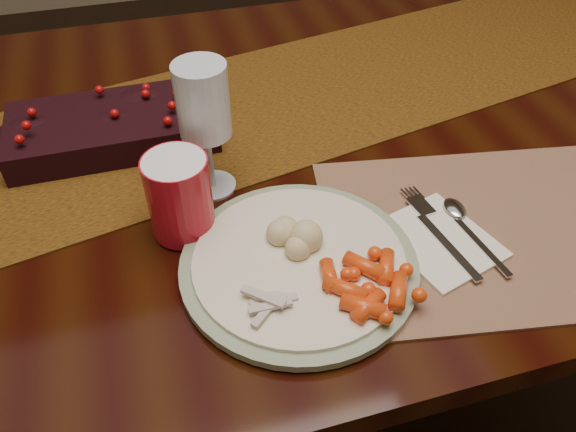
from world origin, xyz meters
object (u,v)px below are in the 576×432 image
object	(u,v)px
baby_carrots	(356,282)
dinner_plate	(299,263)
placemat_main	(492,228)
turkey_shreds	(273,305)
centerpiece	(112,123)
red_cup	(180,196)
wine_glass	(206,131)
napkin	(439,240)
mashed_potatoes	(292,234)
dining_table	(273,282)

from	to	relation	value
baby_carrots	dinner_plate	bearing A→B (deg)	129.22
baby_carrots	placemat_main	bearing A→B (deg)	15.01
baby_carrots	turkey_shreds	bearing A→B (deg)	-177.81
centerpiece	red_cup	world-z (taller)	red_cup
centerpiece	dinner_plate	distance (m)	0.40
centerpiece	turkey_shreds	world-z (taller)	centerpiece
red_cup	wine_glass	bearing A→B (deg)	56.88
dinner_plate	napkin	world-z (taller)	dinner_plate
mashed_potatoes	turkey_shreds	size ratio (longest dim) A/B	1.10
baby_carrots	red_cup	distance (m)	0.25
wine_glass	dining_table	bearing A→B (deg)	43.72
placemat_main	baby_carrots	bearing A→B (deg)	-155.47
placemat_main	turkey_shreds	world-z (taller)	turkey_shreds
placemat_main	red_cup	distance (m)	0.42
baby_carrots	red_cup	world-z (taller)	red_cup
dining_table	wine_glass	bearing A→B (deg)	-136.28
mashed_potatoes	turkey_shreds	distance (m)	0.10
centerpiece	baby_carrots	xyz separation A→B (m)	(0.25, -0.40, -0.01)
dining_table	wine_glass	size ratio (longest dim) A/B	9.20
red_cup	placemat_main	bearing A→B (deg)	-15.65
red_cup	dining_table	bearing A→B (deg)	48.73
turkey_shreds	centerpiece	bearing A→B (deg)	110.60
placemat_main	baby_carrots	xyz separation A→B (m)	(-0.22, -0.06, 0.03)
mashed_potatoes	placemat_main	bearing A→B (deg)	-5.96
dinner_plate	red_cup	size ratio (longest dim) A/B	2.61
dining_table	centerpiece	xyz separation A→B (m)	(-0.24, 0.05, 0.41)
dinner_plate	red_cup	world-z (taller)	red_cup
centerpiece	napkin	distance (m)	0.53
baby_carrots	napkin	world-z (taller)	baby_carrots
centerpiece	mashed_potatoes	world-z (taller)	centerpiece
placemat_main	wine_glass	bearing A→B (deg)	160.62
dining_table	dinner_plate	xyz separation A→B (m)	(-0.04, -0.29, 0.39)
dinner_plate	wine_glass	xyz separation A→B (m)	(-0.07, 0.19, 0.09)
turkey_shreds	wine_glass	distance (m)	0.26
centerpiece	red_cup	size ratio (longest dim) A/B	2.78
dinner_plate	mashed_potatoes	world-z (taller)	mashed_potatoes
napkin	wine_glass	xyz separation A→B (m)	(-0.26, 0.20, 0.09)
centerpiece	wine_glass	xyz separation A→B (m)	(0.13, -0.15, 0.06)
red_cup	wine_glass	size ratio (longest dim) A/B	0.58
placemat_main	napkin	size ratio (longest dim) A/B	3.14
dinner_plate	baby_carrots	xyz separation A→B (m)	(0.05, -0.06, 0.02)
centerpiece	red_cup	distance (m)	0.25
napkin	dinner_plate	bearing A→B (deg)	161.49
dining_table	centerpiece	distance (m)	0.48
mashed_potatoes	red_cup	xyz separation A→B (m)	(-0.12, 0.08, 0.02)
turkey_shreds	red_cup	size ratio (longest dim) A/B	0.60
mashed_potatoes	turkey_shreds	world-z (taller)	mashed_potatoes
dinner_plate	turkey_shreds	xyz separation A→B (m)	(-0.05, -0.07, 0.01)
dining_table	napkin	world-z (taller)	napkin
mashed_potatoes	red_cup	size ratio (longest dim) A/B	0.66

